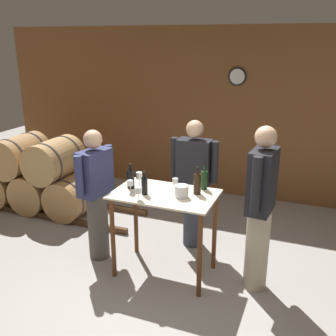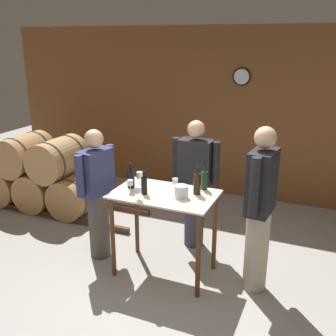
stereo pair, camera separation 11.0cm
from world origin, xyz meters
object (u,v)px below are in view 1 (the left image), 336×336
at_px(wine_glass_near_right, 139,191).
at_px(wine_glass_far_side, 175,182).
at_px(wine_glass_near_left, 130,184).
at_px(wine_bottle_right, 204,179).
at_px(wine_bottle_far_left, 131,179).
at_px(person_visitor_bearded, 96,193).
at_px(person_visitor_with_scarf, 260,206).
at_px(wine_glass_near_center, 139,176).
at_px(ice_bucket, 182,191).
at_px(person_host, 194,182).
at_px(wine_bottle_center, 197,183).
at_px(wine_bottle_left, 145,185).

xyz_separation_m(wine_glass_near_right, wine_glass_far_side, (0.26, 0.36, 0.01)).
bearing_deg(wine_glass_near_left, wine_bottle_right, 29.66).
relative_size(wine_bottle_far_left, wine_glass_near_right, 2.02).
xyz_separation_m(wine_glass_near_right, person_visitor_bearded, (-0.68, 0.28, -0.23)).
height_order(wine_bottle_far_left, person_visitor_with_scarf, person_visitor_with_scarf).
distance_m(wine_glass_near_center, ice_bucket, 0.56).
bearing_deg(wine_glass_near_center, person_host, 55.23).
bearing_deg(person_host, wine_bottle_right, -59.99).
relative_size(wine_bottle_center, wine_glass_near_right, 2.15).
bearing_deg(wine_bottle_center, wine_bottle_left, -157.04).
relative_size(wine_bottle_far_left, person_visitor_with_scarf, 0.16).
distance_m(wine_glass_near_center, person_visitor_with_scarf, 1.33).
bearing_deg(person_host, wine_bottle_left, -108.44).
distance_m(wine_glass_near_left, person_visitor_bearded, 0.58).
relative_size(wine_glass_near_right, person_visitor_with_scarf, 0.08).
height_order(wine_glass_near_center, wine_glass_near_right, wine_glass_near_center).
height_order(wine_bottle_far_left, wine_bottle_center, wine_bottle_center).
distance_m(wine_glass_near_right, ice_bucket, 0.44).
xyz_separation_m(wine_glass_near_left, wine_glass_near_right, (0.17, -0.14, -0.00)).
bearing_deg(wine_bottle_left, wine_glass_near_left, -173.63).
relative_size(wine_glass_near_center, wine_glass_near_right, 1.15).
bearing_deg(person_visitor_with_scarf, wine_glass_near_left, -170.59).
height_order(wine_glass_near_left, wine_glass_near_center, wine_glass_near_center).
distance_m(person_host, person_visitor_bearded, 1.18).
relative_size(ice_bucket, person_visitor_bearded, 0.09).
height_order(wine_bottle_center, wine_glass_near_center, wine_bottle_center).
bearing_deg(wine_bottle_center, wine_glass_far_side, -175.80).
relative_size(wine_bottle_left, wine_glass_near_center, 1.63).
distance_m(wine_bottle_far_left, person_host, 0.89).
distance_m(wine_bottle_right, wine_glass_far_side, 0.32).
bearing_deg(person_visitor_with_scarf, person_visitor_bearded, -177.42).
bearing_deg(wine_glass_near_center, wine_bottle_left, -51.84).
bearing_deg(wine_glass_near_right, wine_bottle_right, 45.82).
xyz_separation_m(wine_glass_near_center, wine_glass_far_side, (0.42, -0.00, -0.01)).
bearing_deg(ice_bucket, wine_glass_far_side, 132.92).
distance_m(person_visitor_with_scarf, person_visitor_bearded, 1.84).
bearing_deg(wine_glass_near_right, person_host, 74.97).
xyz_separation_m(wine_glass_far_side, person_visitor_with_scarf, (0.90, 0.01, -0.14)).
relative_size(wine_glass_near_left, person_visitor_bearded, 0.09).
xyz_separation_m(wine_bottle_right, wine_glass_near_center, (-0.69, -0.17, 0.01)).
distance_m(wine_bottle_left, ice_bucket, 0.39).
xyz_separation_m(ice_bucket, person_visitor_bearded, (-1.06, 0.05, -0.20)).
relative_size(wine_bottle_center, wine_bottle_right, 1.00).
bearing_deg(person_visitor_bearded, person_host, 36.61).
xyz_separation_m(wine_bottle_left, wine_bottle_center, (0.51, 0.21, 0.02)).
height_order(wine_bottle_right, ice_bucket, wine_bottle_right).
height_order(wine_bottle_left, person_host, person_host).
xyz_separation_m(wine_bottle_right, wine_glass_near_left, (-0.69, -0.39, -0.01)).
relative_size(person_visitor_with_scarf, person_visitor_bearded, 1.11).
bearing_deg(wine_bottle_far_left, ice_bucket, -3.85).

